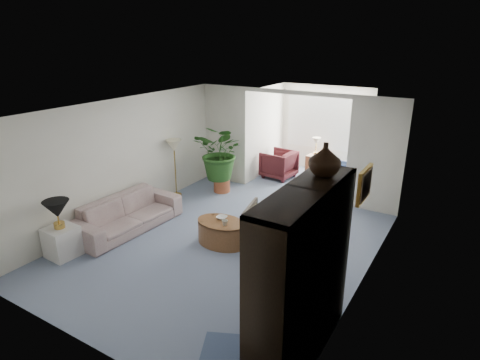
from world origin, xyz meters
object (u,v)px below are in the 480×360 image
Objects in this scene: cabinet_urn at (325,159)px; sunroom_chair_blue at (332,175)px; coffee_cup at (225,223)px; sunroom_chair_maroon at (279,164)px; floor_lamp at (174,145)px; sunroom_table at (315,165)px; wingback_chair at (270,225)px; framed_picture at (366,185)px; entertainment_cabinet at (302,275)px; side_table_dark at (312,233)px; coffee_bowl at (222,218)px; coffee_table at (221,232)px; end_table at (62,242)px; sofa at (128,214)px; plant_pot at (222,185)px; table_lamp at (57,209)px.

cabinet_urn reaches higher than sunroom_chair_blue.
sunroom_chair_blue is at bearing 81.26° from coffee_cup.
sunroom_chair_maroon is (-1.50, 0.00, 0.03)m from sunroom_chair_blue.
floor_lamp reaches higher than sunroom_chair_blue.
wingback_chair is at bearing -79.74° from sunroom_table.
framed_picture is 1.30m from cabinet_urn.
entertainment_cabinet reaches higher than sunroom_chair_blue.
cabinet_urn reaches higher than side_table_dark.
cabinet_urn is 0.47× the size of sunroom_chair_maroon.
coffee_bowl is at bearing 9.72° from wingback_chair.
entertainment_cabinet reaches higher than coffee_table.
coffee_cup is 1.59m from side_table_dark.
coffee_table is at bearing -32.44° from floor_lamp.
coffee_cup is at bearing -148.02° from side_table_dark.
coffee_table is 1.66m from side_table_dark.
sunroom_chair_blue is (-1.77, 4.07, -1.36)m from framed_picture.
coffee_cup is 4.12m from sunroom_chair_maroon.
floor_lamp is 0.17× the size of entertainment_cabinet.
coffee_table is 1.66× the size of side_table_dark.
end_table reaches higher than coffee_bowl.
sunroom_chair_maroon is (-3.04, 5.19, -1.95)m from cabinet_urn.
framed_picture reaches higher than sunroom_chair_maroon.
coffee_cup is 0.15× the size of sunroom_chair_blue.
floor_lamp is 5.57m from entertainment_cabinet.
entertainment_cabinet is at bearing -90.00° from cabinet_urn.
floor_lamp is 0.43× the size of wingback_chair.
cabinet_urn is (4.43, 0.53, 2.05)m from end_table.
sofa is 6.22× the size of floor_lamp.
cabinet_urn reaches higher than sunroom_chair_maroon.
framed_picture reaches higher than plant_pot.
table_lamp reaches higher than coffee_table.
sunroom_chair_blue is (2.23, 1.69, 0.18)m from plant_pot.
sunroom_table is at bearing 140.47° from sunroom_chair_maroon.
sunroom_chair_maroon is at bearing -135.00° from sunroom_table.
coffee_table is 1.16× the size of sunroom_chair_maroon.
side_table_dark is (1.53, 0.63, -0.19)m from coffee_bowl.
coffee_cup is at bearing 178.81° from framed_picture.
sunroom_chair_maroon reaches higher than sunroom_chair_blue.
table_lamp reaches higher than coffee_cup.
floor_lamp is at bearing -134.53° from plant_pot.
sunroom_chair_blue is at bearing -45.00° from sunroom_table.
sofa reaches higher than plant_pot.
coffee_table is at bearing -90.22° from sunroom_table.
coffee_bowl is (2.07, 1.90, -0.42)m from table_lamp.
coffee_table is 8.77× the size of coffee_cup.
end_table is at bearing -87.72° from floor_lamp.
table_lamp is at bearing -108.31° from sunroom_table.
coffee_cup is 2.78m from entertainment_cabinet.
sunroom_chair_blue is at bearing 63.19° from end_table.
sofa reaches higher than end_table.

